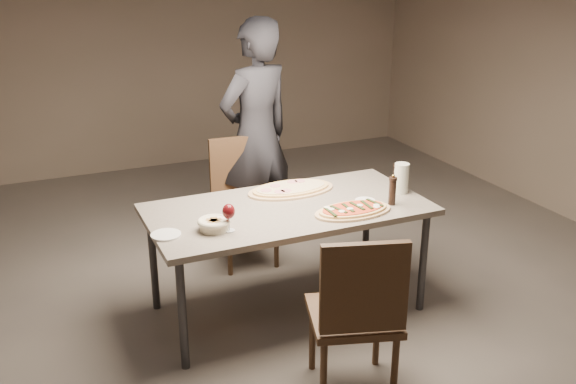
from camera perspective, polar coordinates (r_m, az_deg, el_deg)
name	(u,v)px	position (r m, az deg, el deg)	size (l,w,h in m)	color
room	(288,107)	(3.94, 0.00, 7.52)	(7.00, 7.00, 7.00)	#58514B
dining_table	(288,215)	(4.15, 0.00, -2.03)	(1.80, 0.90, 0.75)	slate
zucchini_pizza	(353,210)	(4.05, 5.79, -1.61)	(0.52, 0.29, 0.05)	tan
ham_pizza	(291,189)	(4.39, 0.26, 0.27)	(0.62, 0.34, 0.04)	tan
bread_basket	(214,224)	(3.79, -6.60, -2.81)	(0.19, 0.19, 0.07)	beige
oil_dish	(365,201)	(4.23, 6.88, -0.81)	(0.13, 0.13, 0.02)	white
pepper_mill_left	(397,176)	(4.49, 9.63, 1.45)	(0.05, 0.05, 0.19)	black
pepper_mill_right	(392,190)	(4.19, 9.27, 0.14)	(0.05, 0.05, 0.21)	black
carafe	(401,178)	(4.41, 10.04, 1.22)	(0.10, 0.10, 0.21)	silver
wine_glass	(229,212)	(3.74, -5.30, -1.81)	(0.08, 0.08, 0.17)	silver
side_plate	(166,235)	(3.77, -10.80, -3.76)	(0.18, 0.18, 0.01)	white
chair_near	(358,309)	(3.40, 6.20, -10.30)	(0.58, 0.58, 0.98)	#432D1C
chair_far	(242,193)	(4.98, -4.14, -0.11)	(0.48, 0.48, 0.96)	#432D1C
diner	(256,136)	(5.10, -2.84, 4.98)	(0.68, 0.44, 1.85)	black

